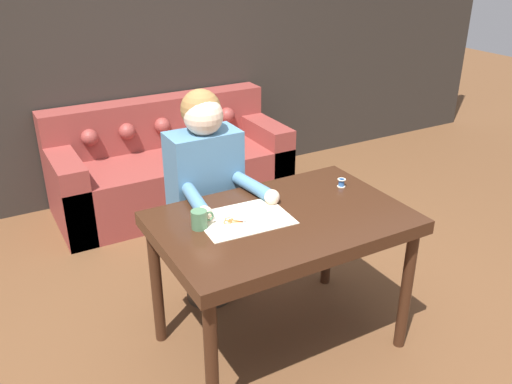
# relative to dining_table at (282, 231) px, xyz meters

# --- Properties ---
(ground_plane) EXTENTS (16.00, 16.00, 0.00)m
(ground_plane) POSITION_rel_dining_table_xyz_m (-0.13, -0.00, -0.69)
(ground_plane) COLOR brown
(wall_back) EXTENTS (8.00, 0.06, 2.60)m
(wall_back) POSITION_rel_dining_table_xyz_m (-0.13, 2.32, 0.61)
(wall_back) COLOR #2D2823
(wall_back) RESTS_ON ground_plane
(dining_table) EXTENTS (1.23, 0.80, 0.78)m
(dining_table) POSITION_rel_dining_table_xyz_m (0.00, 0.00, 0.00)
(dining_table) COLOR #381E11
(dining_table) RESTS_ON ground_plane
(couch) EXTENTS (1.86, 0.79, 0.83)m
(couch) POSITION_rel_dining_table_xyz_m (0.13, 1.92, -0.39)
(couch) COLOR brown
(couch) RESTS_ON ground_plane
(person) EXTENTS (0.46, 0.60, 1.30)m
(person) POSITION_rel_dining_table_xyz_m (-0.16, 0.55, -0.02)
(person) COLOR #33281E
(person) RESTS_ON ground_plane
(pattern_paper_main) EXTENTS (0.45, 0.34, 0.00)m
(pattern_paper_main) POSITION_rel_dining_table_xyz_m (-0.18, 0.07, 0.09)
(pattern_paper_main) COLOR beige
(pattern_paper_main) RESTS_ON dining_table
(scissors) EXTENTS (0.20, 0.17, 0.01)m
(scissors) POSITION_rel_dining_table_xyz_m (-0.22, 0.05, 0.09)
(scissors) COLOR silver
(scissors) RESTS_ON dining_table
(mug) EXTENTS (0.11, 0.08, 0.09)m
(mug) POSITION_rel_dining_table_xyz_m (-0.40, 0.09, 0.13)
(mug) COLOR #47704C
(mug) RESTS_ON dining_table
(thread_spool) EXTENTS (0.04, 0.04, 0.05)m
(thread_spool) POSITION_rel_dining_table_xyz_m (0.47, 0.14, 0.11)
(thread_spool) COLOR #3366B2
(thread_spool) RESTS_ON dining_table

